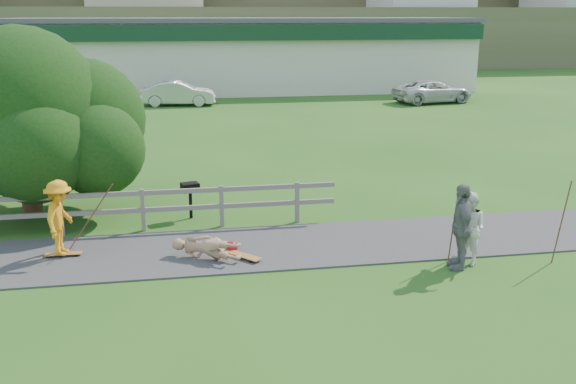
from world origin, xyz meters
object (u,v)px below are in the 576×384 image
Objects in this scene: skater_rider at (60,222)px; spectator_a at (469,229)px; car_silver at (178,93)px; tree at (25,136)px; skater_fallen at (206,248)px; bbq at (191,201)px; spectator_b at (461,226)px; car_white at (433,92)px.

skater_rider reaches higher than spectator_a.
car_silver is 22.14m from tree.
bbq is (-0.25, 3.20, 0.20)m from skater_fallen.
car_silver is (-5.71, 27.26, -0.22)m from spectator_b.
spectator_b is at bearing -162.99° from car_silver.
spectator_a is 0.86× the size of spectator_b.
car_silver is 0.89× the size of car_white.
skater_rider is at bearing -118.86° from spectator_a.
spectator_a is at bearing -162.34° from car_silver.
car_silver is 0.65× the size of tree.
car_silver is at bearing 74.70° from bbq.
skater_fallen is 5.84m from spectator_a.
spectator_a is 27.39m from car_white.
spectator_a is at bearing -91.37° from skater_rider.
tree is (-4.52, 4.17, 1.92)m from skater_fallen.
skater_fallen is at bearing -118.56° from spectator_a.
car_silver is (-0.31, 25.86, 0.43)m from skater_fallen.
skater_rider is 0.90× the size of spectator_b.
bbq is (-5.65, 4.59, -0.46)m from spectator_b.
skater_rider reaches higher than car_silver.
car_white is 5.05× the size of bbq.
tree is at bearing 174.17° from car_silver.
bbq is (0.06, -22.66, -0.23)m from car_silver.
spectator_b reaches higher than car_silver.
spectator_b is (-0.28, -0.19, 0.14)m from spectator_a.
car_silver is at bearing -155.68° from spectator_b.
skater_fallen is 3.21m from bbq.
bbq reaches higher than skater_fallen.
bbq is at bearing -174.68° from car_silver.
car_white is 26.34m from bbq.
spectator_b reaches higher than car_white.
car_white is (18.58, 23.67, -0.17)m from skater_rider.
bbq is (-5.94, 4.41, -0.32)m from spectator_a.
spectator_b is 0.28× the size of tree.
spectator_b is 27.85m from car_silver.
car_white is (9.69, 25.61, -0.12)m from spectator_a.
car_white is (15.38, 24.40, 0.40)m from skater_fallen.
car_silver is (-5.99, 27.07, -0.09)m from spectator_a.
spectator_a is at bearing 148.27° from car_white.
spectator_b is at bearing -92.95° from skater_rider.
spectator_a is (8.89, -1.94, -0.04)m from skater_rider.
car_white is (15.69, -1.46, -0.03)m from car_silver.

